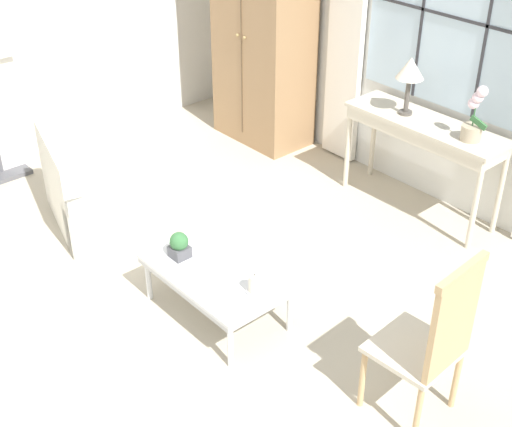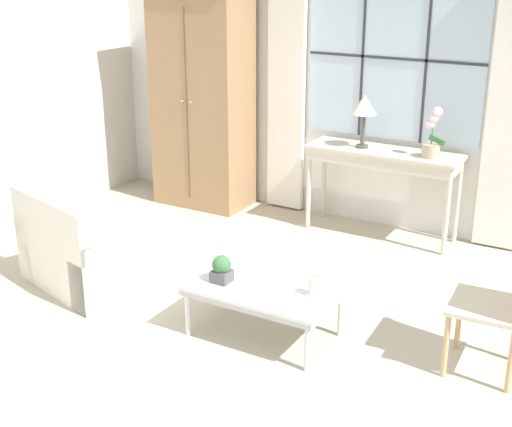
{
  "view_description": "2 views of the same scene",
  "coord_description": "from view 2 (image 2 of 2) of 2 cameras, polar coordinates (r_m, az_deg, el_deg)",
  "views": [
    {
      "loc": [
        3.08,
        -1.72,
        3.18
      ],
      "look_at": [
        0.02,
        0.95,
        0.65
      ],
      "focal_mm": 50.0,
      "sensor_mm": 36.0,
      "label": 1
    },
    {
      "loc": [
        2.14,
        -3.16,
        2.46
      ],
      "look_at": [
        -0.13,
        0.77,
        0.8
      ],
      "focal_mm": 50.0,
      "sensor_mm": 36.0,
      "label": 2
    }
  ],
  "objects": [
    {
      "name": "ground_plane",
      "position": [
        4.54,
        -3.53,
        -12.71
      ],
      "size": [
        14.0,
        14.0,
        0.0
      ],
      "primitive_type": "plane",
      "color": "#B2A893"
    },
    {
      "name": "potted_plant_small",
      "position": [
        4.79,
        -2.78,
        -4.45
      ],
      "size": [
        0.13,
        0.13,
        0.19
      ],
      "color": "#4C4C51",
      "rests_on": "coffee_table"
    },
    {
      "name": "armchair_upholstered",
      "position": [
        5.73,
        -12.96,
        -2.96
      ],
      "size": [
        1.17,
        1.07,
        0.77
      ],
      "color": "silver",
      "rests_on": "ground_plane"
    },
    {
      "name": "coffee_table",
      "position": [
        4.79,
        0.67,
        -6.21
      ],
      "size": [
        1.0,
        0.61,
        0.37
      ],
      "color": "silver",
      "rests_on": "ground_plane"
    },
    {
      "name": "armoire",
      "position": [
        7.19,
        -4.3,
        9.53
      ],
      "size": [
        1.01,
        0.6,
        2.27
      ],
      "color": "#93704C",
      "rests_on": "ground_plane"
    },
    {
      "name": "wall_back_windowed",
      "position": [
        6.63,
        10.97,
        10.52
      ],
      "size": [
        7.2,
        0.14,
        2.8
      ],
      "color": "silver",
      "rests_on": "ground_plane"
    },
    {
      "name": "table_lamp",
      "position": [
        6.43,
        8.66,
        8.42
      ],
      "size": [
        0.22,
        0.22,
        0.48
      ],
      "color": "#4C4742",
      "rests_on": "console_table"
    },
    {
      "name": "potted_orchid",
      "position": [
        6.27,
        13.91,
        5.91
      ],
      "size": [
        0.2,
        0.16,
        0.44
      ],
      "color": "tan",
      "rests_on": "console_table"
    },
    {
      "name": "side_chair_wooden",
      "position": [
        4.51,
        19.63,
        -5.48
      ],
      "size": [
        0.46,
        0.46,
        1.1
      ],
      "color": "beige",
      "rests_on": "ground_plane"
    },
    {
      "name": "pillar_candle",
      "position": [
        4.63,
        4.68,
        -5.86
      ],
      "size": [
        0.11,
        0.11,
        0.14
      ],
      "color": "silver",
      "rests_on": "coffee_table"
    },
    {
      "name": "console_table",
      "position": [
        6.49,
        10.15,
        4.24
      ],
      "size": [
        1.38,
        0.42,
        0.81
      ],
      "color": "beige",
      "rests_on": "ground_plane"
    }
  ]
}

